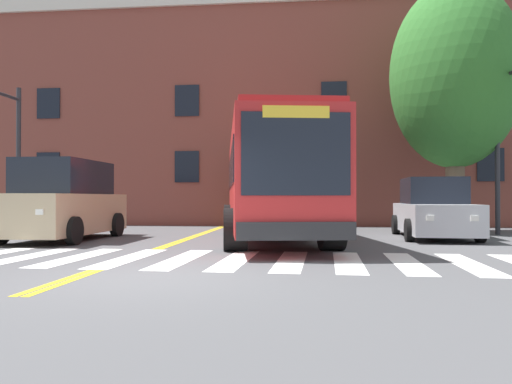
% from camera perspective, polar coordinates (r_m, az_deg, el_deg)
% --- Properties ---
extents(ground_plane, '(120.00, 120.00, 0.00)m').
position_cam_1_polar(ground_plane, '(8.17, -11.35, -9.47)').
color(ground_plane, '#4C4C4F').
extents(crosswalk, '(15.15, 3.94, 0.01)m').
position_cam_1_polar(crosswalk, '(10.23, -5.47, -7.67)').
color(crosswalk, white).
rests_on(crosswalk, ground).
extents(lane_line_yellow_inner, '(0.12, 36.00, 0.01)m').
position_cam_1_polar(lane_line_yellow_inner, '(24.27, -2.99, -3.62)').
color(lane_line_yellow_inner, gold).
rests_on(lane_line_yellow_inner, ground).
extents(lane_line_yellow_outer, '(0.12, 36.00, 0.01)m').
position_cam_1_polar(lane_line_yellow_outer, '(24.25, -2.61, -3.62)').
color(lane_line_yellow_outer, gold).
rests_on(lane_line_yellow_outer, ground).
extents(city_bus, '(4.13, 11.12, 3.32)m').
position_cam_1_polar(city_bus, '(15.14, 1.70, 1.49)').
color(city_bus, '#B22323').
rests_on(city_bus, ground).
extents(car_tan_near_lane, '(2.29, 4.90, 2.36)m').
position_cam_1_polar(car_tan_near_lane, '(15.85, -21.06, -1.13)').
color(car_tan_near_lane, tan).
rests_on(car_tan_near_lane, ground).
extents(car_silver_far_lane, '(2.31, 4.91, 1.88)m').
position_cam_1_polar(car_silver_far_lane, '(16.57, 19.60, -2.03)').
color(car_silver_far_lane, '#B7BABF').
rests_on(car_silver_far_lane, ground).
extents(traffic_light_near_corner, '(0.34, 3.16, 5.77)m').
position_cam_1_polar(traffic_light_near_corner, '(17.76, 27.17, 7.60)').
color(traffic_light_near_corner, '#28282D').
rests_on(traffic_light_near_corner, ground).
extents(street_tree_curbside_large, '(5.68, 5.65, 8.94)m').
position_cam_1_polar(street_tree_curbside_large, '(19.57, 21.75, 12.19)').
color(street_tree_curbside_large, brown).
rests_on(street_tree_curbside_large, ground).
extents(building_facade, '(32.58, 8.29, 10.58)m').
position_cam_1_polar(building_facade, '(26.77, -5.80, 8.02)').
color(building_facade, brown).
rests_on(building_facade, ground).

